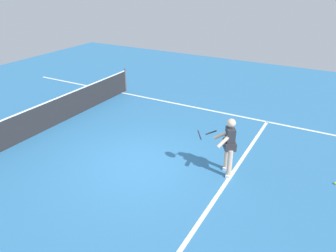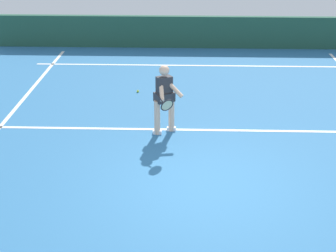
% 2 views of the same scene
% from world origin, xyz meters
% --- Properties ---
extents(ground_plane, '(25.49, 25.49, 0.00)m').
position_xyz_m(ground_plane, '(0.00, 0.00, 0.00)').
color(ground_plane, teal).
extents(service_line_marking, '(9.16, 0.10, 0.01)m').
position_xyz_m(service_line_marking, '(0.00, -2.41, 0.00)').
color(service_line_marking, white).
rests_on(service_line_marking, ground).
extents(sideline_right_marking, '(0.10, 17.61, 0.01)m').
position_xyz_m(sideline_right_marking, '(4.58, 0.00, 0.00)').
color(sideline_right_marking, white).
rests_on(sideline_right_marking, ground).
extents(court_net, '(9.84, 0.08, 1.02)m').
position_xyz_m(court_net, '(0.00, 3.90, 0.47)').
color(court_net, '#4C4C51').
rests_on(court_net, ground).
extents(tennis_player, '(0.68, 1.14, 1.55)m').
position_xyz_m(tennis_player, '(0.81, -2.25, 0.85)').
color(tennis_player, beige).
rests_on(tennis_player, ground).
extents(tennis_ball_near, '(0.07, 0.07, 0.07)m').
position_xyz_m(tennis_ball_near, '(1.63, -4.81, 0.03)').
color(tennis_ball_near, '#D1E533').
rests_on(tennis_ball_near, ground).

